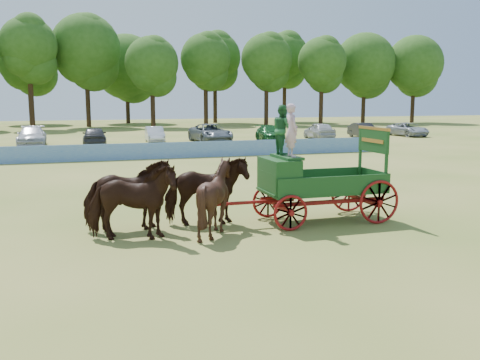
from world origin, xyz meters
name	(u,v)px	position (x,y,z in m)	size (l,w,h in m)	color
ground	(350,211)	(0.00, 0.00, 0.00)	(160.00, 160.00, 0.00)	#A08F48
horse_lead_left	(132,202)	(-7.75, -1.63, 1.08)	(1.16, 2.55, 2.15)	black
horse_lead_right	(128,195)	(-7.75, -0.53, 1.08)	(1.16, 2.55, 2.15)	black
horse_wheel_left	(216,197)	(-5.35, -1.63, 1.08)	(1.74, 1.96, 2.16)	black
horse_wheel_right	(206,191)	(-5.35, -0.53, 1.08)	(1.16, 2.55, 2.15)	black
farm_dray	(301,171)	(-2.40, -1.05, 1.66)	(6.00, 2.00, 3.76)	maroon
sponsor_banner	(202,149)	(-1.00, 18.00, 0.53)	(26.00, 0.08, 1.05)	blue
parked_cars	(160,134)	(-1.83, 29.77, 0.75)	(51.99, 6.85, 1.61)	silver
treeline	(84,58)	(-6.92, 60.08, 9.16)	(94.48, 23.08, 15.86)	#382314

